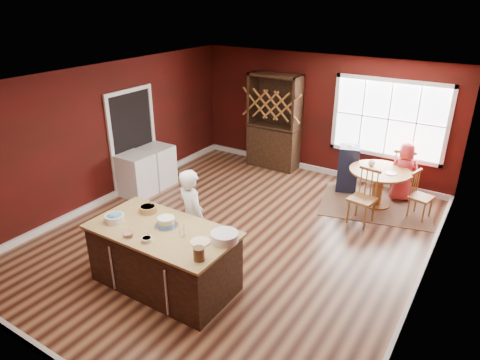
% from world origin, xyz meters
% --- Properties ---
extents(room_shell, '(7.00, 7.00, 7.00)m').
position_xyz_m(room_shell, '(0.00, 0.00, 1.35)').
color(room_shell, '#905F3B').
rests_on(room_shell, ground).
extents(window, '(2.36, 0.10, 1.66)m').
position_xyz_m(window, '(1.50, 3.47, 1.50)').
color(window, white).
rests_on(window, room_shell).
extents(doorway, '(0.08, 1.26, 2.13)m').
position_xyz_m(doorway, '(-2.97, 0.60, 1.02)').
color(doorway, white).
rests_on(doorway, room_shell).
extents(kitchen_island, '(2.08, 1.09, 0.92)m').
position_xyz_m(kitchen_island, '(-0.13, -1.68, 0.44)').
color(kitchen_island, black).
rests_on(kitchen_island, ground).
extents(dining_table, '(1.16, 1.16, 0.75)m').
position_xyz_m(dining_table, '(1.70, 2.48, 0.53)').
color(dining_table, brown).
rests_on(dining_table, ground).
extents(baker, '(0.66, 0.54, 1.56)m').
position_xyz_m(baker, '(-0.17, -0.99, 0.78)').
color(baker, silver).
rests_on(baker, ground).
extents(layer_cake, '(0.33, 0.33, 0.13)m').
position_xyz_m(layer_cake, '(-0.14, -1.58, 0.99)').
color(layer_cake, white).
rests_on(layer_cake, kitchen_island).
extents(bowl_blue, '(0.27, 0.27, 0.10)m').
position_xyz_m(bowl_blue, '(-0.84, -1.88, 0.97)').
color(bowl_blue, white).
rests_on(bowl_blue, kitchen_island).
extents(bowl_yellow, '(0.26, 0.26, 0.10)m').
position_xyz_m(bowl_yellow, '(-0.64, -1.41, 0.97)').
color(bowl_yellow, '#A47150').
rests_on(bowl_yellow, kitchen_island).
extents(bowl_pink, '(0.14, 0.14, 0.05)m').
position_xyz_m(bowl_pink, '(-0.38, -2.07, 0.95)').
color(bowl_pink, white).
rests_on(bowl_pink, kitchen_island).
extents(bowl_olive, '(0.14, 0.14, 0.05)m').
position_xyz_m(bowl_olive, '(-0.09, -2.02, 0.95)').
color(bowl_olive, beige).
rests_on(bowl_olive, kitchen_island).
extents(drinking_glass, '(0.08, 0.08, 0.16)m').
position_xyz_m(drinking_glass, '(0.23, -1.68, 1.00)').
color(drinking_glass, white).
rests_on(drinking_glass, kitchen_island).
extents(dinner_plate, '(0.27, 0.27, 0.02)m').
position_xyz_m(dinner_plate, '(0.52, -1.67, 0.93)').
color(dinner_plate, '#FEF2C4').
rests_on(dinner_plate, kitchen_island).
extents(white_tub, '(0.36, 0.36, 0.12)m').
position_xyz_m(white_tub, '(0.77, -1.47, 0.98)').
color(white_tub, silver).
rests_on(white_tub, kitchen_island).
extents(stoneware_crock, '(0.14, 0.14, 0.17)m').
position_xyz_m(stoneware_crock, '(0.74, -1.98, 1.00)').
color(stoneware_crock, '#442C17').
rests_on(stoneware_crock, kitchen_island).
extents(toy_figurine, '(0.05, 0.05, 0.08)m').
position_xyz_m(toy_figurine, '(0.59, -1.84, 0.96)').
color(toy_figurine, orange).
rests_on(toy_figurine, kitchen_island).
extents(rug, '(2.40, 2.06, 0.01)m').
position_xyz_m(rug, '(1.70, 2.48, 0.01)').
color(rug, brown).
rests_on(rug, ground).
extents(chair_east, '(0.44, 0.46, 0.91)m').
position_xyz_m(chair_east, '(2.53, 2.41, 0.45)').
color(chair_east, brown).
rests_on(chair_east, ground).
extents(chair_south, '(0.50, 0.48, 1.04)m').
position_xyz_m(chair_south, '(1.66, 1.62, 0.52)').
color(chair_south, brown).
rests_on(chair_south, ground).
extents(chair_north, '(0.52, 0.50, 1.06)m').
position_xyz_m(chair_north, '(1.98, 3.19, 0.53)').
color(chair_north, brown).
rests_on(chair_north, ground).
extents(seated_woman, '(0.70, 0.58, 1.22)m').
position_xyz_m(seated_woman, '(2.05, 3.00, 0.61)').
color(seated_woman, '#C7343E').
rests_on(seated_woman, ground).
extents(high_chair, '(0.52, 0.52, 1.02)m').
position_xyz_m(high_chair, '(0.95, 2.85, 0.51)').
color(high_chair, black).
rests_on(high_chair, ground).
extents(toddler, '(0.18, 0.14, 0.26)m').
position_xyz_m(toddler, '(0.95, 2.83, 0.81)').
color(toddler, '#8CA5BF').
rests_on(toddler, high_chair).
extents(table_plate, '(0.21, 0.21, 0.02)m').
position_xyz_m(table_plate, '(1.92, 2.40, 0.76)').
color(table_plate, beige).
rests_on(table_plate, dining_table).
extents(table_cup, '(0.16, 0.16, 0.10)m').
position_xyz_m(table_cup, '(1.49, 2.62, 0.80)').
color(table_cup, silver).
rests_on(table_cup, dining_table).
extents(hutch, '(1.21, 0.51, 2.23)m').
position_xyz_m(hutch, '(-1.02, 3.22, 1.11)').
color(hutch, '#3B2310').
rests_on(hutch, ground).
extents(washer, '(0.61, 0.59, 0.89)m').
position_xyz_m(washer, '(-2.64, 0.28, 0.45)').
color(washer, white).
rests_on(washer, ground).
extents(dryer, '(0.60, 0.58, 0.88)m').
position_xyz_m(dryer, '(-2.64, 0.92, 0.44)').
color(dryer, silver).
rests_on(dryer, ground).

